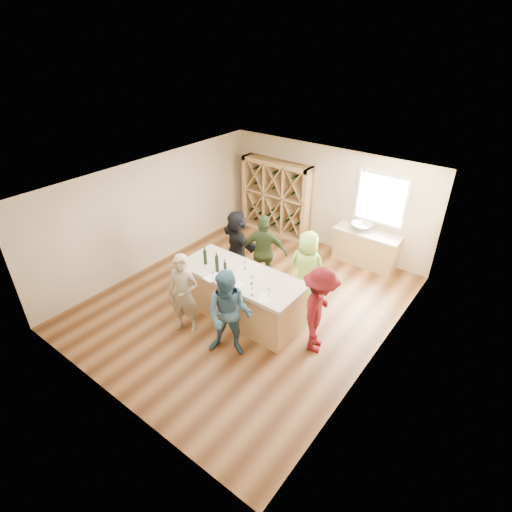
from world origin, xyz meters
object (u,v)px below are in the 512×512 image
Objects in this scene: sink at (361,227)px; person_server at (319,310)px; wine_bottle_c at (217,262)px; person_far_left at (237,243)px; wine_bottle_e at (225,268)px; tasting_counter_base at (241,297)px; person_far_right at (307,268)px; wine_rack at (276,198)px; wine_bottle_d at (217,264)px; person_near_right at (229,314)px; person_far_mid at (264,252)px; person_near_left at (184,294)px; wine_bottle_a at (205,257)px.

person_server is at bearing -77.34° from sink.
wine_bottle_c is 0.17× the size of person_far_left.
wine_bottle_e is at bearing -13.97° from wine_bottle_c.
sink is 0.21× the size of tasting_counter_base.
person_far_right is (1.35, 1.42, -0.35)m from wine_bottle_c.
tasting_counter_base is at bearing 38.91° from wine_bottle_e.
wine_bottle_e reaches higher than sink.
wine_rack is at bearing 178.51° from sink.
tasting_counter_base is 0.90m from wine_bottle_d.
person_far_right is at bearing 57.37° from person_near_right.
tasting_counter_base is at bearing 12.85° from wine_bottle_c.
wine_bottle_d is (0.09, -0.10, 0.02)m from wine_bottle_c.
person_near_left is at bearing 57.09° from person_far_mid.
wine_bottle_e is at bearing -69.50° from wine_rack.
wine_bottle_a is 2.66m from person_server.
wine_bottle_a is at bearing -169.57° from tasting_counter_base.
person_far_left is at bearing 101.05° from person_near_right.
wine_bottle_a is at bearing -173.95° from wine_bottle_c.
person_far_mid is at bearing 84.97° from person_near_right.
person_server is 1.04× the size of person_far_right.
wine_bottle_a is 1.19× the size of wine_bottle_e.
person_far_left is (-0.63, 1.41, -0.37)m from wine_bottle_c.
person_near_left is (-1.62, -4.69, -0.14)m from sink.
wine_bottle_d is at bearing -72.23° from wine_rack.
person_near_left reaches higher than tasting_counter_base.
person_server reaches higher than wine_bottle_e.
wine_bottle_a is at bearing 120.35° from person_far_left.
person_far_right is at bearing 21.61° from person_server.
person_far_left is (-1.97, -0.01, -0.02)m from person_far_right.
person_server is (0.80, -3.54, -0.11)m from sink.
sink is at bearing -5.47° from person_server.
person_far_mid reaches higher than wine_bottle_d.
wine_bottle_a is 0.97m from person_near_left.
wine_bottle_c is at bearing 77.91° from person_server.
sink is 3.21m from person_far_left.
wine_bottle_d reaches higher than sink.
wine_rack is at bearing -59.60° from person_far_left.
wine_bottle_a is (-1.83, -3.82, 0.22)m from sink.
person_near_left reaches higher than sink.
sink is 0.30× the size of person_server.
sink is 0.30× the size of person_near_right.
person_server is at bearing 8.72° from wine_bottle_d.
wine_bottle_d is at bearing 39.71° from person_far_right.
wine_bottle_e is at bearing 41.87° from person_near_left.
sink is 2.04× the size of wine_bottle_e.
wine_bottle_c is 0.14m from wine_bottle_d.
wine_bottle_d is 1.28m from person_near_right.
sink is 1.64× the size of wine_bottle_d.
tasting_counter_base is at bearing 92.61° from person_near_right.
wine_rack reaches higher than wine_bottle_c.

